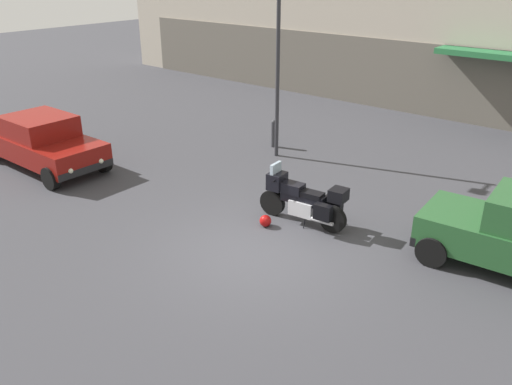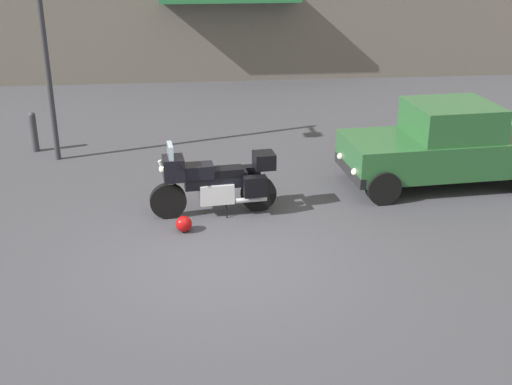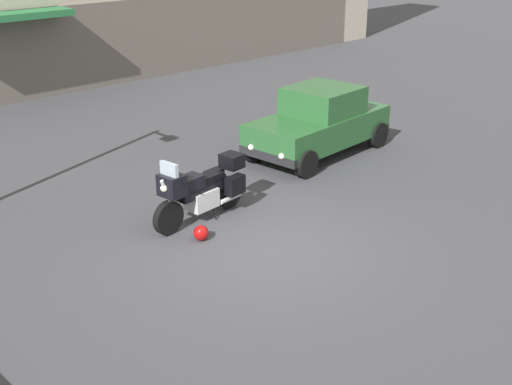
# 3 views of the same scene
# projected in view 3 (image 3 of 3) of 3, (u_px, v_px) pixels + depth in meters

# --- Properties ---
(ground_plane) EXTENTS (80.00, 80.00, 0.00)m
(ground_plane) POSITION_uv_depth(u_px,v_px,m) (265.00, 249.00, 11.56)
(ground_plane) COLOR #38383D
(motorcycle) EXTENTS (2.26, 0.84, 1.36)m
(motorcycle) POSITION_uv_depth(u_px,v_px,m) (201.00, 189.00, 12.50)
(motorcycle) COLOR black
(motorcycle) RESTS_ON ground
(helmet) EXTENTS (0.28, 0.28, 0.28)m
(helmet) POSITION_uv_depth(u_px,v_px,m) (201.00, 233.00, 11.85)
(helmet) COLOR #990C0C
(helmet) RESTS_ON ground
(car_hatchback_near) EXTENTS (3.96, 2.03, 1.64)m
(car_hatchback_near) POSITION_uv_depth(u_px,v_px,m) (319.00, 122.00, 15.99)
(car_hatchback_near) COLOR #235128
(car_hatchback_near) RESTS_ON ground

